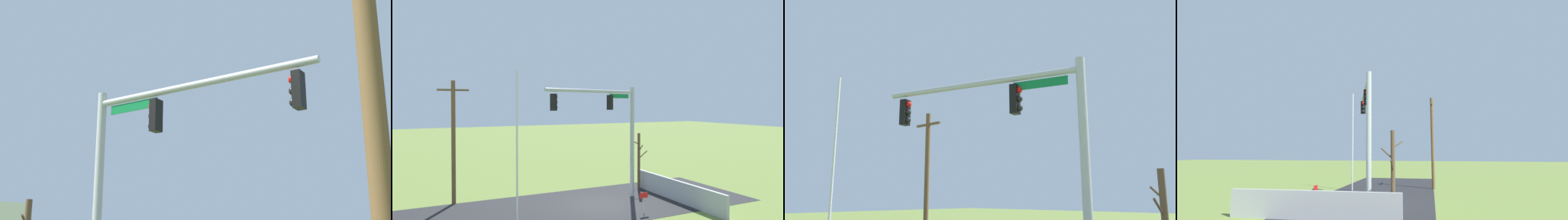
# 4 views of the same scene
# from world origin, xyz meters

# --- Properties ---
(signal_mast) EXTENTS (7.11, 2.11, 7.53)m
(signal_mast) POSITION_xyz_m (1.12, 0.12, 5.24)
(signal_mast) COLOR #B2B5BA
(signal_mast) RESTS_ON ground_plane
(utility_pole) EXTENTS (1.90, 0.26, 7.87)m
(utility_pole) POSITION_xyz_m (-8.38, 3.99, 4.10)
(utility_pole) COLOR brown
(utility_pole) RESTS_ON ground_plane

